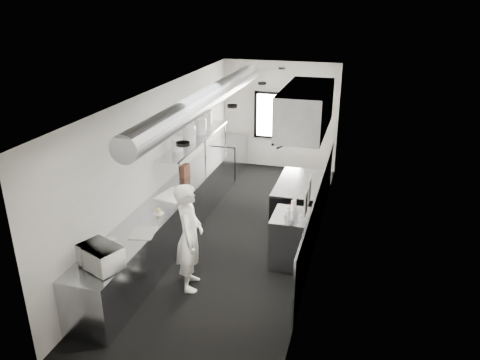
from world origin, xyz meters
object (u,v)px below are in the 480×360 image
Objects in this scene: line_cook at (189,237)px; squeeze_bottle_b at (288,215)px; range at (298,204)px; far_work_table at (229,156)px; exhaust_hood at (306,109)px; plate_stack_a at (177,145)px; squeeze_bottle_d at (293,206)px; pass_shelf at (196,140)px; knife_block at (185,171)px; plate_stack_b at (189,134)px; squeeze_bottle_e at (295,203)px; prep_counter at (172,218)px; plate_stack_d at (206,120)px; deli_tub_a at (111,243)px; squeeze_bottle_c at (289,210)px; microwave at (101,257)px; deli_tub_b at (106,247)px; squeeze_bottle_a at (285,219)px; cutting_board at (174,195)px; plate_stack_c at (201,126)px; bottle_station at (291,239)px; small_plate at (159,213)px.

line_cook is 10.43× the size of squeeze_bottle_b.
range reaches higher than far_work_table.
exhaust_hood is 3.25m from line_cook.
plate_stack_a reaches higher than squeeze_bottle_d.
pass_shelf reaches higher than knife_block.
plate_stack_b is 2.72m from squeeze_bottle_e.
prep_counter is 15.20× the size of plate_stack_d.
squeeze_bottle_e is at bearing 40.69° from deli_tub_a.
squeeze_bottle_b is 1.00× the size of squeeze_bottle_c.
pass_shelf is 2.49m from range.
microwave is 4.12× the size of deli_tub_b.
cutting_board is at bearing 165.47° from squeeze_bottle_a.
plate_stack_b is (-0.04, -0.27, 0.20)m from pass_shelf.
plate_stack_d is (-0.04, 0.75, 0.23)m from pass_shelf.
plate_stack_b is (0.03, 3.30, 0.79)m from deli_tub_b.
far_work_table is 3.44× the size of plate_stack_c.
deli_tub_a is at bearing -149.01° from squeeze_bottle_a.
cutting_board is 0.96m from knife_block.
deli_tub_a is 3.07m from squeeze_bottle_d.
exhaust_hood is at bearing 92.18° from bottle_station.
knife_block is (-0.22, 1.73, 0.12)m from small_plate.
prep_counter is (-2.25, -1.20, -1.94)m from exhaust_hood.
bottle_station is at bearing -83.00° from squeeze_bottle_d.
line_cook reaches higher than deli_tub_b.
plate_stack_c reaches higher than line_cook.
plate_stack_c reaches higher than squeeze_bottle_b.
plate_stack_c is at bearing 138.61° from squeeze_bottle_c.
knife_block is at bearing 89.95° from deli_tub_b.
deli_tub_a is 0.44× the size of plate_stack_c.
exhaust_hood is at bearing 82.34° from microwave.
small_plate is 1.09× the size of squeeze_bottle_a.
line_cook is 1.67m from squeeze_bottle_b.
deli_tub_a is 3.27m from plate_stack_b.
plate_stack_c is (-2.24, 0.62, 1.28)m from range.
squeeze_bottle_c is at bearing -98.41° from squeeze_bottle_e.
knife_block is at bearing 115.74° from microwave.
deli_tub_b is 2.11m from cutting_board.
squeeze_bottle_c is at bearing -90.20° from exhaust_hood.
cutting_board is at bearing -152.03° from exhaust_hood.
plate_stack_b is 1.83× the size of squeeze_bottle_d.
deli_tub_a is (-0.17, 0.55, -0.11)m from microwave.
far_work_table is 0.68× the size of line_cook.
squeeze_bottle_d is (2.39, 2.05, 0.05)m from deli_tub_b.
cutting_board is (-2.25, 0.23, 0.46)m from bottle_station.
far_work_table is at bearing 88.52° from plate_stack_c.
plate_stack_c reaches higher than far_work_table.
cutting_board reaches higher than bottle_station.
knife_block is at bearing 96.13° from prep_counter.
plate_stack_c reaches higher than deli_tub_a.
line_cook is (0.90, -1.35, 0.43)m from prep_counter.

